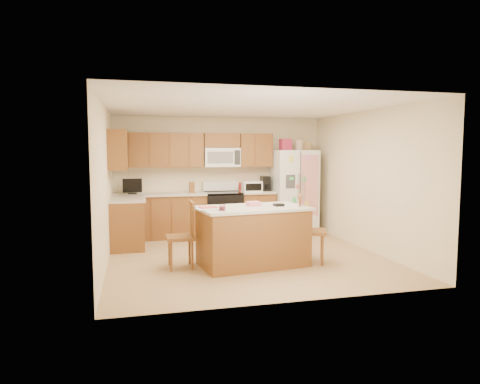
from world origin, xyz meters
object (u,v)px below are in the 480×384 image
object	(u,v)px
stove	(223,213)
refrigerator	(294,191)
windsor_chair_back	(238,232)
windsor_chair_left	(182,237)
windsor_chair_right	(310,231)
island	(253,236)

from	to	relation	value
stove	refrigerator	size ratio (longest dim) A/B	0.55
stove	windsor_chair_back	size ratio (longest dim) A/B	1.26
windsor_chair_left	windsor_chair_right	world-z (taller)	windsor_chair_right
island	windsor_chair_left	size ratio (longest dim) A/B	1.77
refrigerator	windsor_chair_back	distance (m)	2.56
stove	windsor_chair_back	distance (m)	1.91
windsor_chair_back	refrigerator	bearing A→B (deg)	47.09
stove	windsor_chair_right	xyz separation A→B (m)	(0.89, -2.55, 0.04)
island	stove	bearing A→B (deg)	89.16
stove	windsor_chair_left	world-z (taller)	stove
stove	windsor_chair_back	world-z (taller)	stove
stove	island	size ratio (longest dim) A/B	0.63
island	windsor_chair_back	size ratio (longest dim) A/B	2.01
refrigerator	windsor_chair_back	xyz separation A→B (m)	(-1.71, -1.84, -0.50)
stove	windsor_chair_left	size ratio (longest dim) A/B	1.11
stove	windsor_chair_right	distance (m)	2.70
island	refrigerator	bearing A→B (deg)	56.31
island	windsor_chair_back	bearing A→B (deg)	100.27
windsor_chair_left	windsor_chair_back	bearing A→B (deg)	25.42
refrigerator	windsor_chair_left	xyz separation A→B (m)	(-2.69, -2.31, -0.44)
refrigerator	island	world-z (taller)	refrigerator
stove	island	xyz separation A→B (m)	(-0.04, -2.47, -0.01)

